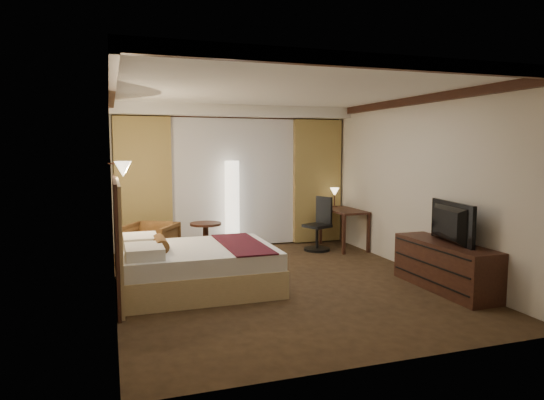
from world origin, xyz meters
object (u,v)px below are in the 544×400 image
object	(u,v)px
bed	(198,268)
side_table	(206,240)
dresser	(445,266)
television	(445,220)
office_chair	(317,224)
floor_lamp	(232,205)
desk	(343,229)
armchair	(150,242)

from	to	relation	value
bed	side_table	xyz separation A→B (m)	(0.47, 1.94, 0.01)
dresser	television	world-z (taller)	television
office_chair	dresser	bearing A→B (deg)	-101.44
dresser	office_chair	bearing A→B (deg)	102.29
office_chair	dresser	size ratio (longest dim) A/B	0.60
floor_lamp	office_chair	world-z (taller)	floor_lamp
floor_lamp	dresser	bearing A→B (deg)	-58.59
desk	television	world-z (taller)	television
bed	dresser	xyz separation A→B (m)	(3.17, -1.07, 0.03)
floor_lamp	office_chair	size ratio (longest dim) A/B	1.68
bed	armchair	size ratio (longest dim) A/B	2.64
bed	television	size ratio (longest dim) A/B	1.95
side_table	office_chair	distance (m)	2.09
bed	office_chair	xyz separation A→B (m)	(2.55, 1.80, 0.21)
armchair	floor_lamp	size ratio (longest dim) A/B	0.46
bed	desk	size ratio (longest dim) A/B	1.82
side_table	television	distance (m)	4.07
armchair	office_chair	bearing A→B (deg)	34.04
armchair	office_chair	distance (m)	3.06
side_table	desk	distance (m)	2.65
bed	dresser	world-z (taller)	dresser
armchair	desk	world-z (taller)	armchair
office_chair	armchair	bearing A→B (deg)	160.01
desk	television	xyz separation A→B (m)	(0.02, -2.91, 0.58)
bed	office_chair	distance (m)	3.12
desk	dresser	distance (m)	2.91
side_table	office_chair	bearing A→B (deg)	-3.99
dresser	side_table	bearing A→B (deg)	131.91
bed	office_chair	bearing A→B (deg)	35.19
floor_lamp	desk	world-z (taller)	floor_lamp
desk	dresser	bearing A→B (deg)	-89.02
floor_lamp	desk	bearing A→B (deg)	-14.62
office_chair	television	size ratio (longest dim) A/B	0.97
side_table	floor_lamp	size ratio (longest dim) A/B	0.36
side_table	floor_lamp	bearing A→B (deg)	36.61
armchair	office_chair	world-z (taller)	office_chair
desk	dresser	world-z (taller)	desk
bed	armchair	world-z (taller)	armchair
office_chair	television	bearing A→B (deg)	-102.01
office_chair	dresser	distance (m)	2.94
floor_lamp	dresser	size ratio (longest dim) A/B	1.01
desk	armchair	bearing A→B (deg)	-176.06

